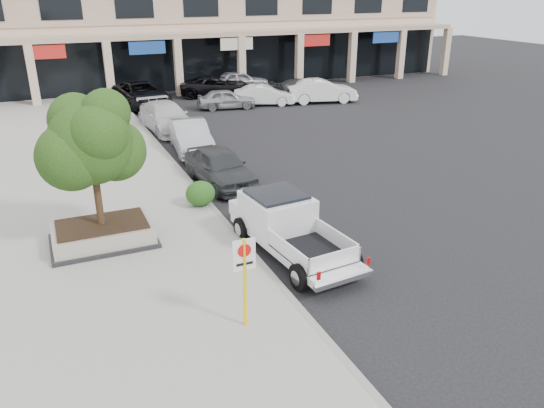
{
  "coord_description": "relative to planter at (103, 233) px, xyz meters",
  "views": [
    {
      "loc": [
        -6.77,
        -12.55,
        7.7
      ],
      "look_at": [
        -0.61,
        1.5,
        1.36
      ],
      "focal_mm": 35.0,
      "sensor_mm": 36.0,
      "label": 1
    }
  ],
  "objects": [
    {
      "name": "lot_car_e",
      "position": [
        13.47,
        23.74,
        0.3
      ],
      "size": [
        4.67,
        2.1,
        1.56
      ],
      "primitive_type": "imported",
      "rotation": [
        0.0,
        0.0,
        1.51
      ],
      "color": "#9FA1A6",
      "rests_on": "ground"
    },
    {
      "name": "strip_mall",
      "position": [
        13.61,
        30.55,
        4.27
      ],
      "size": [
        40.55,
        12.43,
        9.5
      ],
      "color": "tan",
      "rests_on": "ground"
    },
    {
      "name": "lot_car_b",
      "position": [
        13.08,
        17.96,
        0.21
      ],
      "size": [
        4.41,
        2.81,
        1.37
      ],
      "primitive_type": "imported",
      "rotation": [
        0.0,
        0.0,
        1.22
      ],
      "color": "silver",
      "rests_on": "ground"
    },
    {
      "name": "lot_car_d",
      "position": [
        11.07,
        22.1,
        0.28
      ],
      "size": [
        5.98,
        4.33,
        1.51
      ],
      "primitive_type": "imported",
      "rotation": [
        0.0,
        0.0,
        1.19
      ],
      "color": "black",
      "rests_on": "ground"
    },
    {
      "name": "pickup_truck",
      "position": [
        5.26,
        -2.87,
        0.39
      ],
      "size": [
        2.55,
        5.64,
        1.72
      ],
      "primitive_type": null,
      "rotation": [
        0.0,
        0.0,
        0.1
      ],
      "color": "white",
      "rests_on": "ground"
    },
    {
      "name": "planter",
      "position": [
        0.0,
        0.0,
        0.0
      ],
      "size": [
        3.2,
        2.2,
        0.68
      ],
      "color": "black",
      "rests_on": "sidewalk"
    },
    {
      "name": "curb_car_c",
      "position": [
        5.25,
        13.67,
        0.31
      ],
      "size": [
        2.64,
        5.58,
        1.57
      ],
      "primitive_type": "imported",
      "rotation": [
        0.0,
        0.0,
        0.08
      ],
      "color": "silver",
      "rests_on": "ground"
    },
    {
      "name": "curb_car_b",
      "position": [
        5.39,
        9.11,
        0.3
      ],
      "size": [
        2.08,
        4.82,
        1.54
      ],
      "primitive_type": "imported",
      "rotation": [
        0.0,
        0.0,
        -0.1
      ],
      "color": "#A6AAAE",
      "rests_on": "ground"
    },
    {
      "name": "no_parking_sign",
      "position": [
        2.54,
        -5.92,
        1.16
      ],
      "size": [
        0.55,
        0.09,
        2.3
      ],
      "color": "yellow",
      "rests_on": "sidewalk"
    },
    {
      "name": "lot_car_a",
      "position": [
        10.31,
        17.88,
        0.19
      ],
      "size": [
        4.1,
        2.22,
        1.32
      ],
      "primitive_type": "imported",
      "rotation": [
        0.0,
        0.0,
        1.4
      ],
      "color": "#96989D",
      "rests_on": "ground"
    },
    {
      "name": "curb_car_a",
      "position": [
        5.24,
        4.02,
        0.3
      ],
      "size": [
        2.21,
        4.67,
        1.54
      ],
      "primitive_type": "imported",
      "rotation": [
        0.0,
        0.0,
        0.09
      ],
      "color": "#2F3234",
      "rests_on": "ground"
    },
    {
      "name": "lot_car_f",
      "position": [
        17.17,
        17.13,
        0.33
      ],
      "size": [
        5.18,
        2.79,
        1.62
      ],
      "primitive_type": "imported",
      "rotation": [
        0.0,
        0.0,
        1.34
      ],
      "color": "silver",
      "rests_on": "ground"
    },
    {
      "name": "sidewalk",
      "position": [
        0.11,
        2.62,
        -0.4
      ],
      "size": [
        8.0,
        52.0,
        0.15
      ],
      "primitive_type": "cube",
      "color": "gray",
      "rests_on": "ground"
    },
    {
      "name": "ground",
      "position": [
        5.61,
        -3.38,
        -0.48
      ],
      "size": [
        120.0,
        120.0,
        0.0
      ],
      "primitive_type": "plane",
      "color": "black",
      "rests_on": "ground"
    },
    {
      "name": "curb",
      "position": [
        4.06,
        2.62,
        -0.4
      ],
      "size": [
        0.2,
        52.0,
        0.15
      ],
      "primitive_type": "cube",
      "color": "gray",
      "rests_on": "ground"
    },
    {
      "name": "curb_car_d",
      "position": [
        5.21,
        20.8,
        0.35
      ],
      "size": [
        3.52,
        6.28,
        1.66
      ],
      "primitive_type": "imported",
      "rotation": [
        0.0,
        0.0,
        0.13
      ],
      "color": "black",
      "rests_on": "ground"
    },
    {
      "name": "lot_car_c",
      "position": [
        16.56,
        18.94,
        0.24
      ],
      "size": [
        5.32,
        3.3,
        1.44
      ],
      "primitive_type": "imported",
      "rotation": [
        0.0,
        0.0,
        1.85
      ],
      "color": "#2C2F31",
      "rests_on": "ground"
    },
    {
      "name": "planter_tree",
      "position": [
        0.13,
        0.15,
        2.94
      ],
      "size": [
        2.9,
        2.55,
        4.0
      ],
      "color": "black",
      "rests_on": "planter"
    },
    {
      "name": "hedge",
      "position": [
        3.71,
        1.76,
        0.14
      ],
      "size": [
        1.1,
        0.99,
        0.93
      ],
      "primitive_type": "ellipsoid",
      "color": "#154814",
      "rests_on": "sidewalk"
    }
  ]
}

